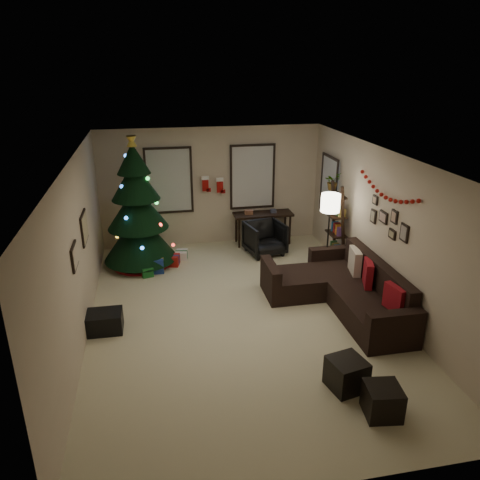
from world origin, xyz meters
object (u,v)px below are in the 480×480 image
at_px(sofa, 343,290).
at_px(desk_chair, 265,238).
at_px(desk, 263,217).
at_px(christmas_tree, 137,212).
at_px(bookshelf, 337,228).

height_order(sofa, desk_chair, sofa).
relative_size(sofa, desk, 2.01).
height_order(christmas_tree, desk_chair, christmas_tree).
relative_size(christmas_tree, bookshelf, 1.55).
bearing_deg(christmas_tree, sofa, -35.29).
distance_m(desk, desk_chair, 0.72).
xyz_separation_m(sofa, desk, (-0.68, 3.19, 0.37)).
relative_size(christmas_tree, desk_chair, 3.78).
bearing_deg(desk, desk_chair, -99.50).
bearing_deg(christmas_tree, bookshelf, -13.44).
distance_m(christmas_tree, desk_chair, 2.82).
bearing_deg(desk, christmas_tree, -165.89).
xyz_separation_m(desk, bookshelf, (1.14, -1.66, 0.23)).
bearing_deg(bookshelf, christmas_tree, 166.56).
relative_size(christmas_tree, sofa, 1.02).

